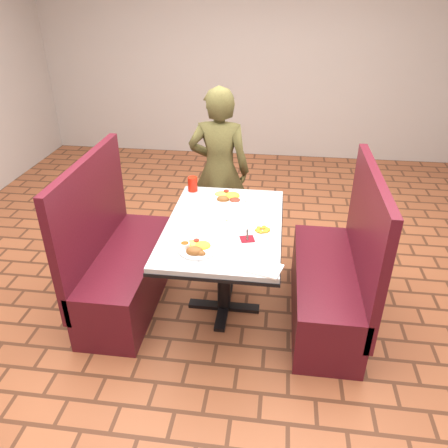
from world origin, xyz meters
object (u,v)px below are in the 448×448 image
Objects in this scene: dining_table at (224,236)px; far_dinner_plate at (228,196)px; booth_bench_left at (121,265)px; plantain_plate at (263,231)px; booth_bench_right at (333,282)px; near_dinner_plate at (197,247)px; diner_person at (219,171)px; red_tumbler at (193,184)px.

dining_table is 0.42m from far_dinner_plate.
booth_bench_left is 7.51× the size of plantain_plate.
booth_bench_left is 1.16m from plantain_plate.
booth_bench_right reaches higher than near_dinner_plate.
diner_person reaches higher than red_tumbler.
near_dinner_plate reaches higher than far_dinner_plate.
far_dinner_plate reaches higher than plantain_plate.
red_tumbler is (0.48, 0.52, 0.48)m from booth_bench_left.
red_tumbler is (-0.32, 0.52, 0.15)m from dining_table.
booth_bench_left is 1.60m from booth_bench_right.
dining_table is at bearing 70.84° from near_dinner_plate.
booth_bench_left reaches higher than plantain_plate.
plantain_plate is at bearing 35.69° from near_dinner_plate.
far_dinner_plate is 0.56m from plantain_plate.
booth_bench_right is 1.32m from red_tumbler.
near_dinner_plate is at bearing -77.35° from red_tumbler.
near_dinner_plate is at bearing -109.16° from dining_table.
diner_person is (-0.97, 0.96, 0.42)m from booth_bench_right.
booth_bench_right reaches higher than dining_table.
far_dinner_plate is at bearing 27.15° from booth_bench_left.
booth_bench_left is 0.89m from near_dinner_plate.
near_dinner_plate is (-0.92, -0.36, 0.45)m from booth_bench_right.
plantain_plate is (0.27, -0.07, 0.11)m from dining_table.
plantain_plate reaches higher than dining_table.
booth_bench_left and booth_bench_right have the same top height.
booth_bench_left is at bearing -132.52° from red_tumbler.
booth_bench_right is at bearing -25.92° from far_dinner_plate.
diner_person reaches higher than far_dinner_plate.
far_dinner_plate is at bearing 122.06° from plantain_plate.
dining_table is 7.59× the size of plantain_plate.
booth_bench_left is 4.19× the size of far_dinner_plate.
booth_bench_left is at bearing 57.47° from diner_person.
dining_table is at bearing 164.90° from plantain_plate.
plantain_plate is (1.07, -0.07, 0.43)m from booth_bench_left.
booth_bench_right is at bearing 0.00° from dining_table.
red_tumbler is (-0.15, -0.44, 0.06)m from diner_person.
red_tumbler reaches higher than near_dinner_plate.
diner_person is at bearing 91.89° from near_dinner_plate.
near_dinner_plate is at bearing -28.24° from booth_bench_left.
near_dinner_plate reaches higher than plantain_plate.
near_dinner_plate reaches higher than dining_table.
far_dinner_plate is at bearing 93.09° from dining_table.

